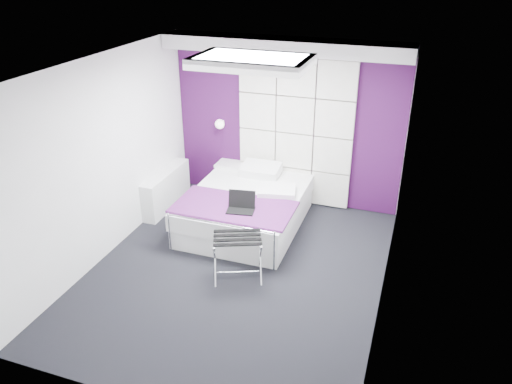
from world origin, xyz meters
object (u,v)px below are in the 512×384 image
radiator (166,189)px  bed (246,207)px  luggage_rack (238,257)px  nightstand (231,164)px  wall_lamp (221,123)px  laptop (242,205)px

radiator → bed: bed is taller
radiator → bed: size_ratio=0.61×
luggage_rack → nightstand: bearing=91.4°
wall_lamp → nightstand: (0.17, -0.04, -0.67)m
nightstand → luggage_rack: size_ratio=0.77×
radiator → luggage_rack: 2.24m
wall_lamp → radiator: wall_lamp is taller
wall_lamp → bed: wall_lamp is taller
luggage_rack → laptop: size_ratio=1.60×
luggage_rack → laptop: 0.81m
wall_lamp → bed: size_ratio=0.08×
wall_lamp → laptop: 1.80m
bed → nightstand: bed is taller
laptop → nightstand: bearing=107.8°
wall_lamp → laptop: size_ratio=0.41×
nightstand → luggage_rack: 2.33m
radiator → luggage_rack: (1.74, -1.40, -0.01)m
bed → luggage_rack: (0.35, -1.25, -0.01)m
bed → nightstand: 1.08m
radiator → bed: 1.40m
laptop → luggage_rack: bearing=-83.0°
nightstand → radiator: bearing=-138.5°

